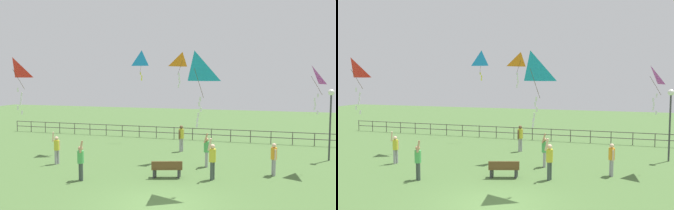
# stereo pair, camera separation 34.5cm
# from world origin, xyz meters

# --- Properties ---
(ground_plane) EXTENTS (80.00, 80.00, 0.00)m
(ground_plane) POSITION_xyz_m (0.00, 0.00, 0.00)
(ground_plane) COLOR #4C7038
(lamppost) EXTENTS (0.36, 0.36, 4.21)m
(lamppost) POSITION_xyz_m (7.50, 9.56, 3.08)
(lamppost) COLOR #38383D
(lamppost) RESTS_ON ground_plane
(park_bench) EXTENTS (1.55, 0.82, 0.85)m
(park_bench) POSITION_xyz_m (-0.71, 3.52, 0.46)
(park_bench) COLOR brown
(park_bench) RESTS_ON ground_plane
(person_0) EXTENTS (0.32, 0.49, 1.74)m
(person_0) POSITION_xyz_m (-1.47, 9.57, 1.00)
(person_0) COLOR #99999E
(person_0) RESTS_ON ground_plane
(person_1) EXTENTS (0.33, 0.47, 1.86)m
(person_1) POSITION_xyz_m (-7.44, 4.41, 0.93)
(person_1) COLOR #99999E
(person_1) RESTS_ON ground_plane
(person_2) EXTENTS (0.30, 0.52, 1.90)m
(person_2) POSITION_xyz_m (0.79, 6.13, 0.96)
(person_2) COLOR #99999E
(person_2) RESTS_ON ground_plane
(person_3) EXTENTS (0.39, 0.52, 2.04)m
(person_3) POSITION_xyz_m (1.47, 3.82, 1.02)
(person_3) COLOR #3F4C47
(person_3) RESTS_ON ground_plane
(person_4) EXTENTS (0.30, 0.47, 1.64)m
(person_4) POSITION_xyz_m (4.30, 5.38, 0.94)
(person_4) COLOR #99999E
(person_4) RESTS_ON ground_plane
(person_5) EXTENTS (0.44, 0.44, 1.95)m
(person_5) POSITION_xyz_m (-4.52, 1.99, 0.98)
(person_5) COLOR #3F4C47
(person_5) RESTS_ON ground_plane
(kite_0) EXTENTS (1.36, 1.26, 3.10)m
(kite_0) POSITION_xyz_m (1.05, 1.53, 5.18)
(kite_0) COLOR #198CD1
(kite_2) EXTENTS (1.18, 1.02, 2.67)m
(kite_2) POSITION_xyz_m (-7.69, 1.43, 5.19)
(kite_2) COLOR red
(kite_3) EXTENTS (0.92, 1.16, 2.45)m
(kite_3) POSITION_xyz_m (6.09, 6.73, 4.88)
(kite_3) COLOR #B22DB2
(kite_4) EXTENTS (1.05, 0.55, 2.30)m
(kite_4) POSITION_xyz_m (-5.41, 12.81, 6.30)
(kite_4) COLOR #198CD1
(kite_5) EXTENTS (0.99, 1.06, 2.01)m
(kite_5) POSITION_xyz_m (-0.83, 7.17, 5.82)
(kite_5) COLOR orange
(waterfront_railing) EXTENTS (36.02, 0.06, 0.95)m
(waterfront_railing) POSITION_xyz_m (-0.29, 14.00, 0.62)
(waterfront_railing) COLOR #4C4742
(waterfront_railing) RESTS_ON ground_plane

